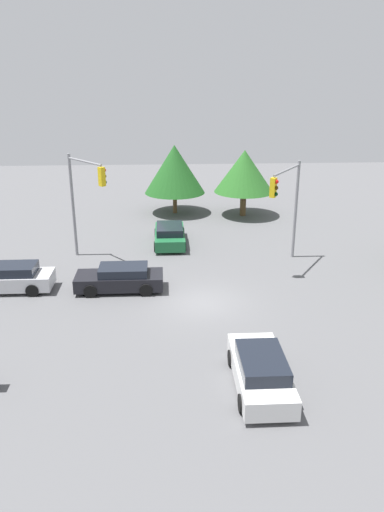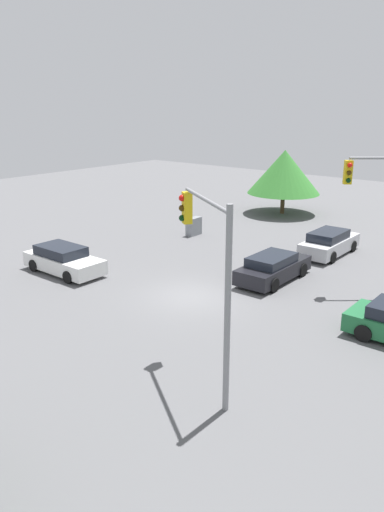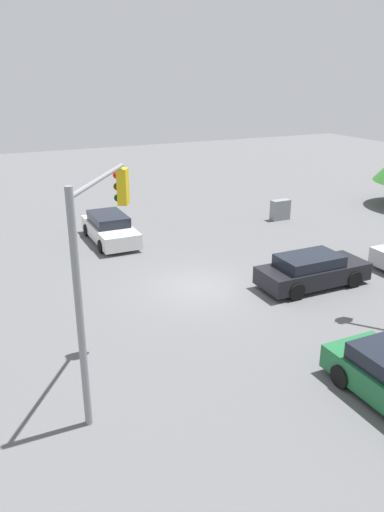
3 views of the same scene
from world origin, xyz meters
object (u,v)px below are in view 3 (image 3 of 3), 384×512
sedan_dark (312,271)px  traffic_signal_main (99,245)px  electrical_cabinet (280,210)px  sedan_white (110,229)px

sedan_dark → traffic_signal_main: 10.60m
sedan_dark → electrical_cabinet: (-4.42, -8.64, -0.08)m
traffic_signal_main → electrical_cabinet: (-13.91, -11.82, -3.57)m
electrical_cabinet → sedan_white: bearing=-2.2°
sedan_dark → sedan_white: 10.76m
sedan_white → sedan_dark: bearing=122.8°
sedan_white → electrical_cabinet: (-10.24, 0.40, -0.09)m
electrical_cabinet → sedan_dark: bearing=62.9°
sedan_white → traffic_signal_main: 13.22m
sedan_dark → traffic_signal_main: bearing=-71.5°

